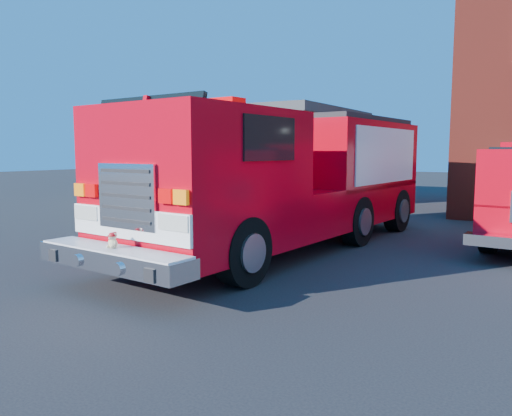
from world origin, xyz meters
The scene contains 4 objects.
ground centered at (0.00, 0.00, 0.00)m, with size 100.00×100.00×0.00m, color black.
side_building centered at (-9.00, 13.00, 2.20)m, with size 10.20×8.20×4.35m.
fire_engine centered at (-0.79, 1.78, 1.70)m, with size 3.78×10.88×3.29m.
pickup_truck centered at (-5.44, 4.64, 0.79)m, with size 2.34×5.26×1.67m.
Camera 1 is at (4.75, -9.02, 2.34)m, focal length 35.00 mm.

